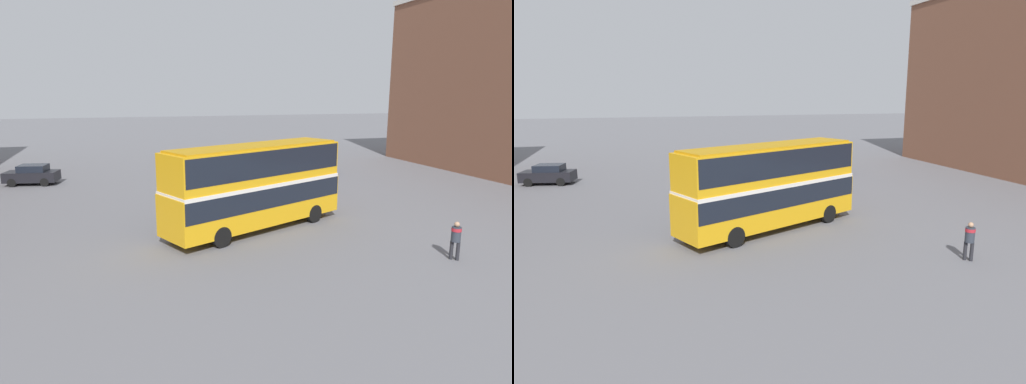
# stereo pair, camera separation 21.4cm
# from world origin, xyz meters

# --- Properties ---
(ground_plane) EXTENTS (240.00, 240.00, 0.00)m
(ground_plane) POSITION_xyz_m (0.00, 0.00, 0.00)
(ground_plane) COLOR slate
(double_decker_bus) EXTENTS (10.77, 6.62, 4.62)m
(double_decker_bus) POSITION_xyz_m (-0.11, -0.25, 2.65)
(double_decker_bus) COLOR gold
(double_decker_bus) RESTS_ON ground_plane
(pedestrian_foreground) EXTENTS (0.61, 0.61, 1.76)m
(pedestrian_foreground) POSITION_xyz_m (6.95, -7.31, 1.08)
(pedestrian_foreground) COLOR #232328
(pedestrian_foreground) RESTS_ON ground_plane
(parked_car_kerb_near) EXTENTS (4.54, 2.69, 1.49)m
(parked_car_kerb_near) POSITION_xyz_m (9.71, 14.48, 0.75)
(parked_car_kerb_near) COLOR navy
(parked_car_kerb_near) RESTS_ON ground_plane
(parked_car_kerb_far) EXTENTS (4.63, 1.80, 1.42)m
(parked_car_kerb_far) POSITION_xyz_m (5.45, 7.69, 0.72)
(parked_car_kerb_far) COLOR maroon
(parked_car_kerb_far) RESTS_ON ground_plane
(parked_car_side_street) EXTENTS (4.29, 2.62, 1.61)m
(parked_car_side_street) POSITION_xyz_m (-13.71, 16.87, 0.82)
(parked_car_side_street) COLOR black
(parked_car_side_street) RESTS_ON ground_plane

